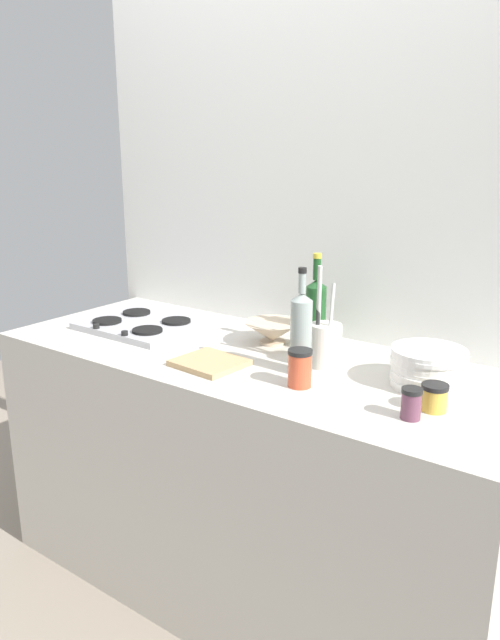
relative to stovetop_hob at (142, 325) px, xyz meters
name	(u,v)px	position (x,y,z in m)	size (l,w,h in m)	color
ground_plane	(250,584)	(0.52, -0.01, -0.91)	(6.00, 6.00, 0.00)	gray
counter_block	(250,476)	(0.52, -0.01, -0.46)	(1.80, 0.70, 0.90)	beige
backsplash_panel	(311,239)	(0.52, 0.37, 0.33)	(1.90, 0.06, 2.48)	white
stovetop_hob	(142,325)	(0.00, 0.00, 0.00)	(0.43, 0.34, 0.04)	#B2B2B7
plate_stack	(429,368)	(1.09, 0.07, 0.04)	(0.22, 0.22, 0.11)	white
wine_bottle_leftmost	(316,312)	(0.66, 0.17, 0.12)	(0.07, 0.07, 0.33)	#19471E
wine_bottle_mid_left	(301,332)	(0.74, -0.06, 0.12)	(0.07, 0.07, 0.33)	gray
mixing_bowl	(272,332)	(0.51, 0.14, 0.03)	(0.20, 0.20, 0.08)	beige
utensil_crock	(325,342)	(0.77, 0.04, 0.06)	(0.10, 0.10, 0.32)	silver
condiment_jar_front	(300,368)	(0.79, -0.15, 0.04)	(0.07, 0.07, 0.11)	#C64C2D
condiment_jar_rear	(411,403)	(1.14, -0.17, 0.03)	(0.05, 0.05, 0.08)	#66384C
condiment_jar_spare	(434,397)	(1.16, -0.09, 0.02)	(0.07, 0.07, 0.07)	gold
cutting_board	(210,363)	(0.47, -0.17, -0.01)	(0.20, 0.18, 0.02)	tan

